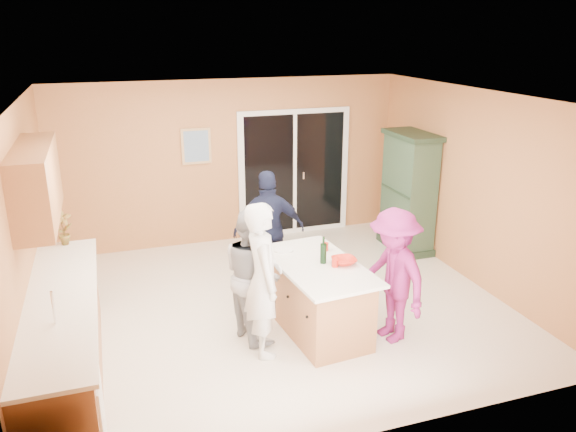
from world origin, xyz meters
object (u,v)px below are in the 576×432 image
object	(u,v)px
kitchen_island	(317,299)
woman_grey	(252,274)
woman_navy	(269,231)
green_hutch	(408,194)
woman_magenta	(393,276)
woman_white	(263,280)

from	to	relation	value
kitchen_island	woman_grey	xyz separation A→B (m)	(-0.73, 0.13, 0.37)
woman_grey	woman_navy	world-z (taller)	woman_navy
kitchen_island	green_hutch	bearing A→B (deg)	35.44
kitchen_island	woman_magenta	bearing A→B (deg)	-35.12
green_hutch	woman_white	bearing A→B (deg)	-143.85
woman_navy	woman_magenta	bearing A→B (deg)	124.69
woman_navy	woman_magenta	size ratio (longest dim) A/B	1.06
woman_navy	green_hutch	bearing A→B (deg)	-158.71
kitchen_island	woman_white	xyz separation A→B (m)	(-0.70, -0.23, 0.45)
woman_magenta	woman_navy	bearing A→B (deg)	-160.48
kitchen_island	woman_navy	distance (m)	1.35
green_hutch	woman_navy	bearing A→B (deg)	-164.89
kitchen_island	woman_magenta	size ratio (longest dim) A/B	1.08
woman_white	woman_navy	size ratio (longest dim) A/B	1.05
woman_grey	woman_navy	size ratio (longest dim) A/B	0.94
kitchen_island	woman_navy	world-z (taller)	woman_navy
woman_white	woman_magenta	world-z (taller)	woman_white
woman_grey	woman_navy	distance (m)	1.26
woman_grey	woman_magenta	world-z (taller)	woman_magenta
woman_white	woman_grey	size ratio (longest dim) A/B	1.12
woman_grey	woman_navy	xyz separation A→B (m)	(0.53, 1.14, 0.05)
green_hutch	woman_magenta	world-z (taller)	green_hutch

